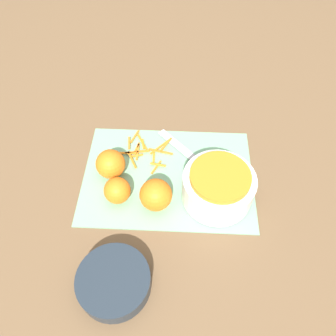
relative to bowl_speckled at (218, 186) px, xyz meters
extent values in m
plane|color=brown|center=(0.12, -0.06, -0.05)|extent=(4.00, 4.00, 0.00)
cube|color=#75AD84|center=(0.12, -0.06, -0.05)|extent=(0.44, 0.32, 0.01)
cylinder|color=silver|center=(0.00, 0.00, -0.01)|extent=(0.17, 0.17, 0.08)
cylinder|color=orange|center=(0.00, 0.00, 0.04)|extent=(0.14, 0.14, 0.02)
cylinder|color=#1E2833|center=(0.22, 0.23, -0.03)|extent=(0.15, 0.15, 0.05)
cube|color=#232328|center=(0.02, -0.08, -0.04)|extent=(0.08, 0.08, 0.02)
cube|color=#B2B2B7|center=(0.10, -0.16, -0.04)|extent=(0.12, 0.12, 0.00)
sphere|color=orange|center=(0.15, 0.03, -0.01)|extent=(0.08, 0.08, 0.08)
sphere|color=orange|center=(0.24, 0.02, -0.01)|extent=(0.07, 0.07, 0.07)
sphere|color=orange|center=(0.27, -0.06, -0.01)|extent=(0.08, 0.08, 0.08)
cube|color=orange|center=(0.16, -0.08, -0.04)|extent=(0.03, 0.05, 0.00)
cube|color=orange|center=(0.15, -0.14, -0.04)|extent=(0.07, 0.02, 0.00)
cube|color=orange|center=(0.17, -0.11, -0.04)|extent=(0.01, 0.04, 0.00)
cube|color=orange|center=(0.21, -0.13, -0.04)|extent=(0.07, 0.02, 0.00)
cube|color=orange|center=(0.15, -0.09, -0.04)|extent=(0.04, 0.01, 0.00)
cube|color=orange|center=(0.21, -0.12, -0.04)|extent=(0.04, 0.01, 0.00)
cube|color=orange|center=(0.13, -0.16, -0.04)|extent=(0.03, 0.05, 0.00)
cube|color=orange|center=(0.15, -0.15, -0.04)|extent=(0.05, 0.06, 0.00)
cube|color=orange|center=(0.22, -0.14, -0.04)|extent=(0.01, 0.03, 0.00)
cube|color=orange|center=(0.23, -0.19, -0.04)|extent=(0.02, 0.05, 0.00)
cube|color=orange|center=(0.20, -0.17, -0.04)|extent=(0.04, 0.06, 0.00)
cube|color=orange|center=(0.22, -0.10, -0.04)|extent=(0.03, 0.06, 0.00)
cube|color=orange|center=(0.20, -0.16, -0.04)|extent=(0.01, 0.04, 0.00)
cube|color=orange|center=(0.21, -0.13, -0.04)|extent=(0.01, 0.06, 0.00)
cube|color=orange|center=(0.24, -0.12, -0.04)|extent=(0.05, 0.01, 0.00)
cube|color=orange|center=(0.24, -0.16, -0.04)|extent=(0.01, 0.04, 0.00)
camera|label=1|loc=(0.10, 0.44, 0.66)|focal=35.00mm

